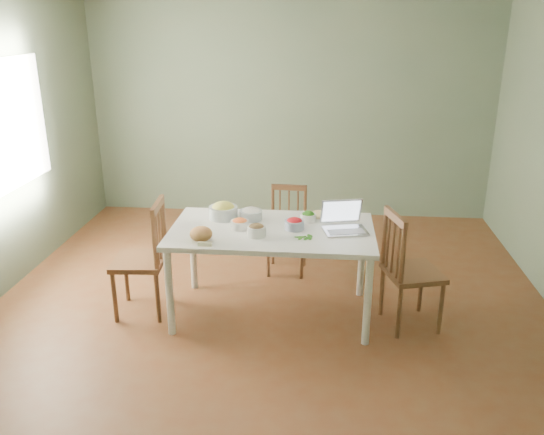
# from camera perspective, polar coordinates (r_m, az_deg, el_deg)

# --- Properties ---
(floor) EXTENTS (5.00, 5.00, 0.00)m
(floor) POSITION_cam_1_polar(r_m,az_deg,el_deg) (5.12, -0.16, -8.79)
(floor) COLOR brown
(floor) RESTS_ON ground
(wall_back) EXTENTS (5.00, 0.00, 2.70)m
(wall_back) POSITION_cam_1_polar(r_m,az_deg,el_deg) (7.06, 1.84, 10.92)
(wall_back) COLOR slate
(wall_back) RESTS_ON ground
(wall_front) EXTENTS (5.00, 0.00, 2.70)m
(wall_front) POSITION_cam_1_polar(r_m,az_deg,el_deg) (2.30, -6.34, -9.12)
(wall_front) COLOR slate
(wall_front) RESTS_ON ground
(window_left) EXTENTS (0.04, 1.60, 1.20)m
(window_left) POSITION_cam_1_polar(r_m,az_deg,el_deg) (5.67, -25.95, 8.22)
(window_left) COLOR white
(window_left) RESTS_ON ground
(dining_table) EXTENTS (1.69, 0.95, 0.79)m
(dining_table) POSITION_cam_1_polar(r_m,az_deg,el_deg) (4.79, -0.00, -5.58)
(dining_table) COLOR white
(dining_table) RESTS_ON floor
(chair_far) EXTENTS (0.40, 0.38, 0.87)m
(chair_far) POSITION_cam_1_polar(r_m,az_deg,el_deg) (5.56, 1.52, -1.41)
(chair_far) COLOR brown
(chair_far) RESTS_ON floor
(chair_left) EXTENTS (0.46, 0.48, 1.01)m
(chair_left) POSITION_cam_1_polar(r_m,az_deg,el_deg) (4.91, -13.44, -4.06)
(chair_left) COLOR brown
(chair_left) RESTS_ON floor
(chair_right) EXTENTS (0.53, 0.54, 1.00)m
(chair_right) POSITION_cam_1_polar(r_m,az_deg,el_deg) (4.72, 14.21, -5.20)
(chair_right) COLOR brown
(chair_right) RESTS_ON floor
(bread_boule) EXTENTS (0.22, 0.22, 0.12)m
(bread_boule) POSITION_cam_1_polar(r_m,az_deg,el_deg) (4.41, -7.26, -1.67)
(bread_boule) COLOR tan
(bread_boule) RESTS_ON dining_table
(butter_stick) EXTENTS (0.11, 0.03, 0.03)m
(butter_stick) POSITION_cam_1_polar(r_m,az_deg,el_deg) (4.32, -6.86, -2.70)
(butter_stick) COLOR beige
(butter_stick) RESTS_ON dining_table
(bowl_squash) EXTENTS (0.31, 0.31, 0.14)m
(bowl_squash) POSITION_cam_1_polar(r_m,az_deg,el_deg) (4.87, -4.99, 0.72)
(bowl_squash) COLOR yellow
(bowl_squash) RESTS_ON dining_table
(bowl_carrot) EXTENTS (0.20, 0.20, 0.09)m
(bowl_carrot) POSITION_cam_1_polar(r_m,az_deg,el_deg) (4.64, -3.31, -0.61)
(bowl_carrot) COLOR orange
(bowl_carrot) RESTS_ON dining_table
(bowl_onion) EXTENTS (0.23, 0.23, 0.11)m
(bowl_onion) POSITION_cam_1_polar(r_m,az_deg,el_deg) (4.83, -2.17, 0.41)
(bowl_onion) COLOR white
(bowl_onion) RESTS_ON dining_table
(bowl_mushroom) EXTENTS (0.16, 0.16, 0.10)m
(bowl_mushroom) POSITION_cam_1_polar(r_m,az_deg,el_deg) (4.47, -1.60, -1.28)
(bowl_mushroom) COLOR #4A3420
(bowl_mushroom) RESTS_ON dining_table
(bowl_redpep) EXTENTS (0.20, 0.20, 0.10)m
(bowl_redpep) POSITION_cam_1_polar(r_m,az_deg,el_deg) (4.62, 2.30, -0.63)
(bowl_redpep) COLOR red
(bowl_redpep) RESTS_ON dining_table
(bowl_broccoli) EXTENTS (0.17, 0.17, 0.09)m
(bowl_broccoli) POSITION_cam_1_polar(r_m,az_deg,el_deg) (4.81, 3.72, 0.13)
(bowl_broccoli) COLOR #0E3E09
(bowl_broccoli) RESTS_ON dining_table
(flatbread) EXTENTS (0.22, 0.22, 0.02)m
(flatbread) POSITION_cam_1_polar(r_m,az_deg,el_deg) (4.95, 5.08, 0.29)
(flatbread) COLOR tan
(flatbread) RESTS_ON dining_table
(basil_bunch) EXTENTS (0.17, 0.17, 0.02)m
(basil_bunch) POSITION_cam_1_polar(r_m,az_deg,el_deg) (4.46, 3.22, -1.94)
(basil_bunch) COLOR #1C560B
(basil_bunch) RESTS_ON dining_table
(laptop) EXTENTS (0.41, 0.38, 0.24)m
(laptop) POSITION_cam_1_polar(r_m,az_deg,el_deg) (4.57, 7.55, -0.07)
(laptop) COLOR silver
(laptop) RESTS_ON dining_table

